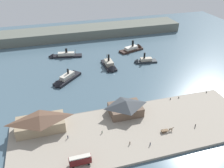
# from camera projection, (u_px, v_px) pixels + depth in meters

# --- Properties ---
(ground_plane) EXTENTS (320.00, 320.00, 0.00)m
(ground_plane) POSITION_uv_depth(u_px,v_px,m) (121.00, 103.00, 125.02)
(ground_plane) COLOR #476070
(quay_promenade) EXTENTS (110.00, 36.00, 1.20)m
(quay_promenade) POSITION_uv_depth(u_px,v_px,m) (136.00, 130.00, 106.59)
(quay_promenade) COLOR #9E9384
(quay_promenade) RESTS_ON ground
(seawall_edge) EXTENTS (110.00, 0.80, 1.00)m
(seawall_edge) POSITION_uv_depth(u_px,v_px,m) (123.00, 107.00, 121.80)
(seawall_edge) COLOR gray
(seawall_edge) RESTS_ON ground
(ferry_shed_customs_shed) EXTENTS (21.38, 10.95, 7.60)m
(ferry_shed_customs_shed) POSITION_uv_depth(u_px,v_px,m) (40.00, 123.00, 104.01)
(ferry_shed_customs_shed) COLOR #998466
(ferry_shed_customs_shed) RESTS_ON quay_promenade
(ferry_shed_east_terminal) EXTENTS (15.80, 11.38, 7.42)m
(ferry_shed_east_terminal) POSITION_uv_depth(u_px,v_px,m) (126.00, 107.00, 113.99)
(ferry_shed_east_terminal) COLOR brown
(ferry_shed_east_terminal) RESTS_ON quay_promenade
(street_tram) EXTENTS (8.37, 2.79, 4.12)m
(street_tram) POSITION_uv_depth(u_px,v_px,m) (80.00, 160.00, 87.91)
(street_tram) COLOR maroon
(street_tram) RESTS_ON quay_promenade
(horse_cart) EXTENTS (6.03, 1.47, 1.87)m
(horse_cart) POSITION_uv_depth(u_px,v_px,m) (167.00, 130.00, 104.12)
(horse_cart) COLOR brown
(horse_cart) RESTS_ON quay_promenade
(pedestrian_near_cart) EXTENTS (0.41, 0.41, 1.65)m
(pedestrian_near_cart) POSITION_uv_depth(u_px,v_px,m) (150.00, 144.00, 97.25)
(pedestrian_near_cart) COLOR #33384C
(pedestrian_near_cart) RESTS_ON quay_promenade
(pedestrian_near_east_shed) EXTENTS (0.43, 0.43, 1.72)m
(pedestrian_near_east_shed) POSITION_uv_depth(u_px,v_px,m) (68.00, 137.00, 100.70)
(pedestrian_near_east_shed) COLOR #33384C
(pedestrian_near_east_shed) RESTS_ON quay_promenade
(pedestrian_standing_center) EXTENTS (0.40, 0.40, 1.63)m
(pedestrian_standing_center) POSITION_uv_depth(u_px,v_px,m) (195.00, 125.00, 107.00)
(pedestrian_standing_center) COLOR #232328
(pedestrian_standing_center) RESTS_ON quay_promenade
(pedestrian_by_tram) EXTENTS (0.38, 0.38, 1.53)m
(pedestrian_by_tram) POSITION_uv_depth(u_px,v_px,m) (102.00, 132.00, 103.44)
(pedestrian_by_tram) COLOR #3D4C42
(pedestrian_by_tram) RESTS_ON quay_promenade
(pedestrian_walking_east) EXTENTS (0.40, 0.40, 1.62)m
(pedestrian_walking_east) POSITION_uv_depth(u_px,v_px,m) (130.00, 143.00, 97.69)
(pedestrian_walking_east) COLOR #4C3D33
(pedestrian_walking_east) RESTS_ON quay_promenade
(mooring_post_center_east) EXTENTS (0.44, 0.44, 0.90)m
(mooring_post_center_east) POSITION_uv_depth(u_px,v_px,m) (170.00, 99.00, 126.02)
(mooring_post_center_east) COLOR black
(mooring_post_center_east) RESTS_ON quay_promenade
(mooring_post_center_west) EXTENTS (0.44, 0.44, 0.90)m
(mooring_post_center_west) POSITION_uv_depth(u_px,v_px,m) (179.00, 97.00, 127.19)
(mooring_post_center_west) COLOR black
(mooring_post_center_west) RESTS_ON quay_promenade
(mooring_post_east) EXTENTS (0.44, 0.44, 0.90)m
(mooring_post_east) POSITION_uv_depth(u_px,v_px,m) (144.00, 103.00, 122.56)
(mooring_post_east) COLOR black
(mooring_post_east) RESTS_ON quay_promenade
(mooring_post_west) EXTENTS (0.44, 0.44, 0.90)m
(mooring_post_west) POSITION_uv_depth(u_px,v_px,m) (207.00, 92.00, 131.84)
(mooring_post_west) COLOR black
(mooring_post_west) RESTS_ON quay_promenade
(ferry_approaching_west) EXTENTS (25.58, 9.32, 8.22)m
(ferry_approaching_west) POSITION_uv_depth(u_px,v_px,m) (62.00, 55.00, 175.64)
(ferry_approaching_west) COLOR black
(ferry_approaching_west) RESTS_ON ground
(ferry_approaching_east) EXTENTS (22.23, 12.67, 10.60)m
(ferry_approaching_east) POSITION_uv_depth(u_px,v_px,m) (134.00, 48.00, 187.08)
(ferry_approaching_east) COLOR black
(ferry_approaching_east) RESTS_ON ground
(ferry_near_quay) EXTENTS (20.09, 19.71, 9.28)m
(ferry_near_quay) POSITION_uv_depth(u_px,v_px,m) (65.00, 80.00, 143.70)
(ferry_near_quay) COLOR black
(ferry_near_quay) RESTS_ON ground
(ferry_outer_harbor) EXTENTS (7.08, 19.40, 11.04)m
(ferry_outer_harbor) POSITION_uv_depth(u_px,v_px,m) (110.00, 66.00, 159.92)
(ferry_outer_harbor) COLOR black
(ferry_outer_harbor) RESTS_ON ground
(ferry_mid_harbor) EXTENTS (17.12, 6.92, 9.01)m
(ferry_mid_harbor) POSITION_uv_depth(u_px,v_px,m) (143.00, 61.00, 167.54)
(ferry_mid_harbor) COLOR #23282D
(ferry_mid_harbor) RESTS_ON ground
(far_headland) EXTENTS (180.00, 24.00, 8.00)m
(far_headland) POSITION_uv_depth(u_px,v_px,m) (83.00, 32.00, 213.60)
(far_headland) COLOR #60665B
(far_headland) RESTS_ON ground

